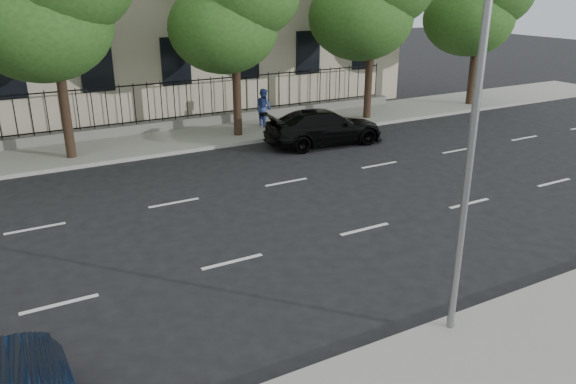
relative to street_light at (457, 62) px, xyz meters
name	(u,v)px	position (x,y,z in m)	size (l,w,h in m)	color
ground	(281,311)	(-2.50, 1.77, -5.15)	(120.00, 120.00, 0.00)	black
far_sidewalk	(120,147)	(-2.50, 15.77, -5.07)	(60.00, 4.00, 0.15)	gray
lane_markings	(200,229)	(-2.50, 6.52, -5.14)	(49.60, 4.62, 0.01)	silver
iron_fence	(109,125)	(-2.50, 17.47, -4.50)	(30.00, 0.50, 2.20)	slate
street_light	(457,62)	(0.00, 0.00, 0.00)	(0.25, 3.32, 8.05)	slate
black_sedan	(324,127)	(5.24, 12.23, -4.40)	(2.08, 5.12, 1.49)	black
pedestrian_far	(264,107)	(4.25, 15.90, -4.13)	(0.84, 0.66, 1.73)	navy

